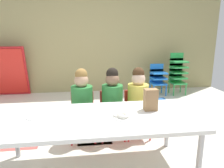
% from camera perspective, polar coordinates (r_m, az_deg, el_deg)
% --- Properties ---
extents(ground_plane, '(6.28, 4.72, 0.02)m').
position_cam_1_polar(ground_plane, '(2.84, -5.15, -14.45)').
color(ground_plane, silver).
extents(back_wall, '(6.28, 0.10, 2.77)m').
position_cam_1_polar(back_wall, '(4.87, -6.69, 14.13)').
color(back_wall, tan).
rests_on(back_wall, ground_plane).
extents(craft_table, '(1.87, 0.82, 0.57)m').
position_cam_1_polar(craft_table, '(1.98, -4.18, -10.10)').
color(craft_table, white).
rests_on(craft_table, ground_plane).
extents(seated_child_near_camera, '(0.32, 0.31, 0.92)m').
position_cam_1_polar(seated_child_near_camera, '(2.57, -8.23, -3.92)').
color(seated_child_near_camera, red).
rests_on(seated_child_near_camera, ground_plane).
extents(seated_child_middle_seat, '(0.33, 0.33, 0.92)m').
position_cam_1_polar(seated_child_middle_seat, '(2.59, 0.07, -3.63)').
color(seated_child_middle_seat, red).
rests_on(seated_child_middle_seat, ground_plane).
extents(seated_child_far_right, '(0.32, 0.31, 0.92)m').
position_cam_1_polar(seated_child_far_right, '(2.65, 7.09, -3.33)').
color(seated_child_far_right, red).
rests_on(seated_child_far_right, ground_plane).
extents(kid_chair_blue_stack, '(0.32, 0.30, 0.68)m').
position_cam_1_polar(kid_chair_blue_stack, '(4.72, 12.48, 1.87)').
color(kid_chair_blue_stack, blue).
rests_on(kid_chair_blue_stack, ground_plane).
extents(kid_chair_green_stack, '(0.32, 0.30, 0.92)m').
position_cam_1_polar(kid_chair_green_stack, '(4.88, 17.60, 3.37)').
color(kid_chair_green_stack, green).
rests_on(kid_chair_green_stack, ground_plane).
extents(folded_activity_table, '(0.90, 0.29, 1.09)m').
position_cam_1_polar(folded_activity_table, '(5.03, -27.27, 3.03)').
color(folded_activity_table, red).
rests_on(folded_activity_table, ground_plane).
extents(paper_bag_brown, '(0.13, 0.09, 0.22)m').
position_cam_1_polar(paper_bag_brown, '(2.13, 10.58, -4.26)').
color(paper_bag_brown, '#9E754C').
rests_on(paper_bag_brown, craft_table).
extents(paper_plate_near_edge, '(0.18, 0.18, 0.01)m').
position_cam_1_polar(paper_plate_near_edge, '(1.94, 3.11, -9.18)').
color(paper_plate_near_edge, white).
rests_on(paper_plate_near_edge, craft_table).
extents(paper_plate_center_table, '(0.18, 0.18, 0.01)m').
position_cam_1_polar(paper_plate_center_table, '(2.08, -20.26, -8.42)').
color(paper_plate_center_table, white).
rests_on(paper_plate_center_table, craft_table).
extents(donut_powdered_on_plate, '(0.12, 0.12, 0.03)m').
position_cam_1_polar(donut_powdered_on_plate, '(1.93, 3.12, -8.60)').
color(donut_powdered_on_plate, white).
rests_on(donut_powdered_on_plate, craft_table).
extents(donut_powdered_loose, '(0.10, 0.10, 0.03)m').
position_cam_1_polar(donut_powdered_loose, '(1.96, 1.80, -8.61)').
color(donut_powdered_loose, white).
rests_on(donut_powdered_loose, craft_table).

